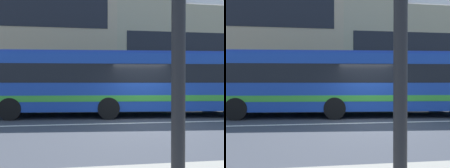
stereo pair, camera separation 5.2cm
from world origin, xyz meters
TOP-DOWN VIEW (x-y plane):
  - ground_plane at (0.00, 0.00)m, footprint 160.00×160.00m
  - lane_centre_line at (0.00, 0.00)m, footprint 60.00×0.16m
  - hedge_row_far at (1.89, 5.56)m, footprint 23.69×1.10m
  - apartment_block_left at (-10.24, 14.05)m, footprint 20.97×8.16m
  - apartment_block_right at (10.92, 14.05)m, footprint 21.34×8.16m
  - transit_bus at (-0.60, 2.14)m, footprint 12.42×3.31m

SIDE VIEW (x-z plane):
  - ground_plane at x=0.00m, z-range 0.00..0.00m
  - lane_centre_line at x=0.00m, z-range 0.00..0.01m
  - hedge_row_far at x=1.89m, z-range 0.00..1.16m
  - transit_bus at x=-0.60m, z-range 0.16..3.32m
  - apartment_block_right at x=10.92m, z-range 0.00..9.12m
  - apartment_block_left at x=-10.24m, z-range 0.00..13.13m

